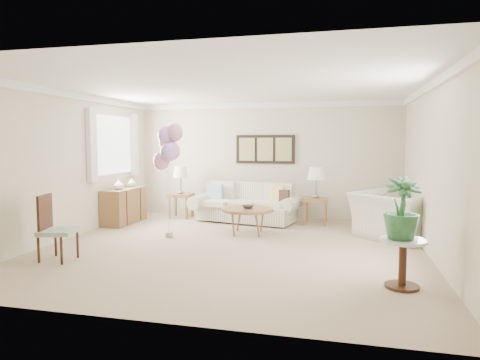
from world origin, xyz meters
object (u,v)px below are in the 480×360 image
at_px(coffee_table, 248,210).
at_px(armchair, 394,216).
at_px(accent_chair, 53,226).
at_px(sofa, 246,206).
at_px(balloon_cluster, 168,146).

xyz_separation_m(coffee_table, armchair, (2.60, 0.21, -0.04)).
bearing_deg(accent_chair, armchair, 27.71).
distance_m(sofa, armchair, 3.08).
bearing_deg(balloon_cluster, sofa, 61.14).
relative_size(coffee_table, accent_chair, 1.01).
height_order(armchair, balloon_cluster, balloon_cluster).
distance_m(accent_chair, balloon_cluster, 2.36).
distance_m(sofa, balloon_cluster, 2.47).
xyz_separation_m(sofa, balloon_cluster, (-1.01, -1.84, 1.31)).
xyz_separation_m(armchair, accent_chair, (-4.95, -2.60, 0.08)).
height_order(sofa, armchair, sofa).
bearing_deg(sofa, armchair, -19.49).
bearing_deg(coffee_table, balloon_cluster, -155.51).
distance_m(coffee_table, armchair, 2.61).
relative_size(sofa, armchair, 1.91).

